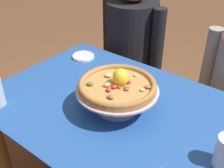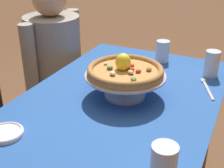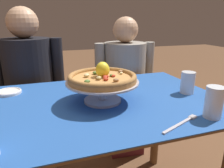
{
  "view_description": "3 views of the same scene",
  "coord_description": "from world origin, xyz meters",
  "px_view_note": "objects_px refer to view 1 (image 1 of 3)",
  "views": [
    {
      "loc": [
        0.56,
        -0.77,
        1.46
      ],
      "look_at": [
        -0.05,
        0.01,
        0.83
      ],
      "focal_mm": 43.84,
      "sensor_mm": 36.0,
      "label": 1
    },
    {
      "loc": [
        -1.1,
        -0.47,
        1.37
      ],
      "look_at": [
        -0.05,
        0.03,
        0.81
      ],
      "focal_mm": 49.66,
      "sensor_mm": 36.0,
      "label": 2
    },
    {
      "loc": [
        -0.25,
        -0.91,
        1.12
      ],
      "look_at": [
        0.06,
        0.01,
        0.81
      ],
      "focal_mm": 32.94,
      "sensor_mm": 36.0,
      "label": 3
    }
  ],
  "objects_px": {
    "pizza_stand": "(117,95)",
    "pizza": "(118,85)",
    "side_plate": "(83,56)",
    "diner_left": "(130,62)"
  },
  "relations": [
    {
      "from": "pizza_stand",
      "to": "diner_left",
      "type": "bearing_deg",
      "value": 119.79
    },
    {
      "from": "pizza_stand",
      "to": "pizza",
      "type": "height_order",
      "value": "pizza"
    },
    {
      "from": "pizza_stand",
      "to": "side_plate",
      "type": "xyz_separation_m",
      "value": [
        -0.45,
        0.27,
        -0.06
      ]
    },
    {
      "from": "pizza",
      "to": "side_plate",
      "type": "xyz_separation_m",
      "value": [
        -0.45,
        0.26,
        -0.11
      ]
    },
    {
      "from": "diner_left",
      "to": "pizza_stand",
      "type": "bearing_deg",
      "value": -60.21
    },
    {
      "from": "side_plate",
      "to": "diner_left",
      "type": "bearing_deg",
      "value": 77.59
    },
    {
      "from": "pizza",
      "to": "diner_left",
      "type": "height_order",
      "value": "diner_left"
    },
    {
      "from": "side_plate",
      "to": "diner_left",
      "type": "relative_size",
      "value": 0.11
    },
    {
      "from": "pizza",
      "to": "side_plate",
      "type": "height_order",
      "value": "pizza"
    },
    {
      "from": "pizza",
      "to": "diner_left",
      "type": "relative_size",
      "value": 0.27
    }
  ]
}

